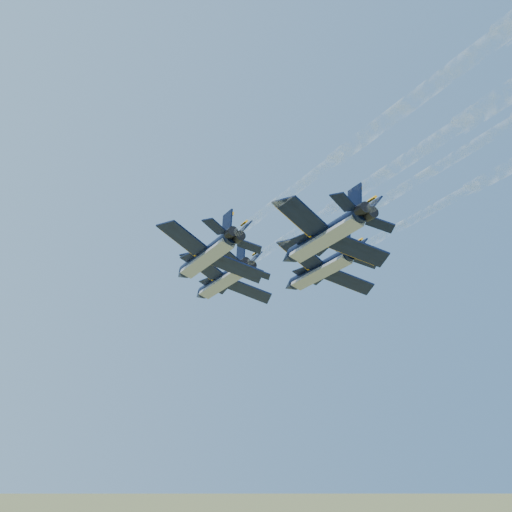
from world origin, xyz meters
TOP-DOWN VIEW (x-y plane):
  - jet_lead at (5.83, 16.52)m, footprint 12.53×18.10m
  - jet_left at (-4.63, 5.58)m, footprint 12.53×18.10m
  - jet_right at (11.24, 3.13)m, footprint 12.53×18.10m
  - jet_slot at (-0.38, -9.68)m, footprint 12.53×18.10m
  - smoke_trail_lead at (-5.14, -28.26)m, footprint 16.58×60.96m
  - smoke_trail_left at (-15.60, -39.20)m, footprint 16.58×60.96m

SIDE VIEW (x-z plane):
  - jet_lead at x=5.83m, z-range 92.71..98.74m
  - jet_left at x=-4.63m, z-range 92.71..98.74m
  - jet_right at x=11.24m, z-range 92.71..98.74m
  - jet_slot at x=-0.38m, z-range 92.71..98.74m
  - smoke_trail_lead at x=-5.14m, z-range 94.62..96.91m
  - smoke_trail_left at x=-15.60m, z-range 94.62..96.91m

